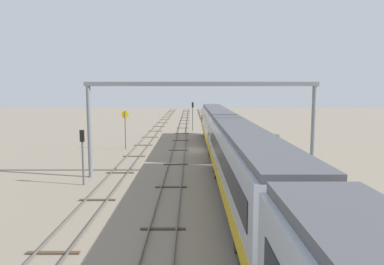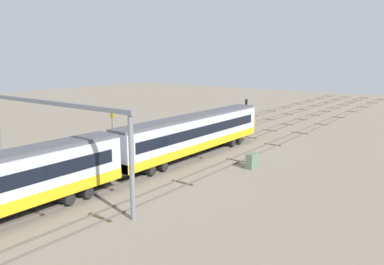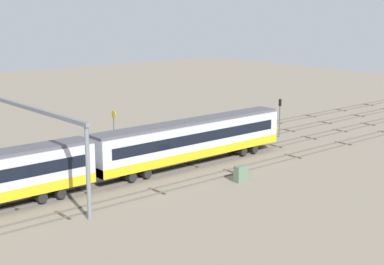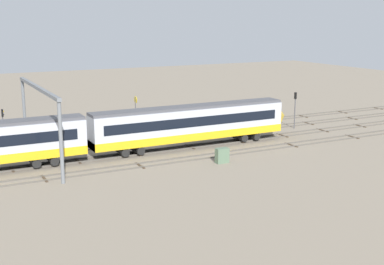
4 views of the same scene
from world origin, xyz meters
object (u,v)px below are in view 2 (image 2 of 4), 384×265
(overhead_gantry, at_px, (52,123))
(relay_cabinet, at_px, (252,161))
(signal_light_trackside_departure, at_px, (246,110))
(speed_sign_near_foreground, at_px, (112,124))

(overhead_gantry, bearing_deg, relay_cabinet, -31.14)
(relay_cabinet, bearing_deg, overhead_gantry, 148.86)
(overhead_gantry, distance_m, signal_light_trackside_departure, 34.52)
(signal_light_trackside_departure, bearing_deg, relay_cabinet, -149.31)
(overhead_gantry, xyz_separation_m, speed_sign_near_foreground, (14.29, 8.90, -3.01))
(overhead_gantry, height_order, relay_cabinet, overhead_gantry)
(overhead_gantry, relative_size, relay_cabinet, 12.08)
(overhead_gantry, xyz_separation_m, signal_light_trackside_departure, (34.39, 0.55, -2.85))
(signal_light_trackside_departure, distance_m, relay_cabinet, 20.86)
(overhead_gantry, xyz_separation_m, relay_cabinet, (16.58, -10.02, -5.31))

